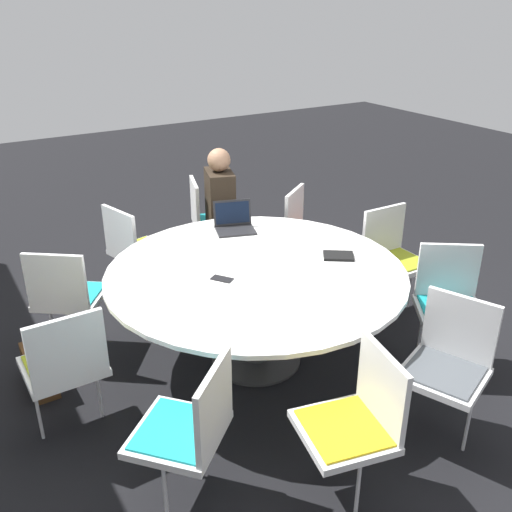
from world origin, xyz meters
The scene contains 17 objects.
ground_plane centered at (0.00, 0.00, 0.00)m, with size 16.00×16.00×0.00m, color black.
conference_table centered at (0.00, 0.00, 0.63)m, with size 2.02×2.02×0.73m.
chair_0 centered at (1.56, -0.43, 0.52)m, with size 0.55×0.54×0.87m.
chair_1 centered at (1.26, 0.41, 0.52)m, with size 0.53×0.52×0.87m.
chair_2 centered at (0.74, 1.10, 0.52)m, with size 0.60×0.60×0.87m.
chair_3 centered at (-0.09, 1.32, 0.52)m, with size 0.43×0.45×0.87m.
chair_4 centered at (-0.93, 0.94, 0.52)m, with size 0.61×0.61×0.87m.
chair_5 centered at (-1.30, 0.21, 0.52)m, with size 0.52×0.50×0.87m.
chair_6 centered at (-1.20, -0.56, 0.52)m, with size 0.57×0.55×0.87m.
chair_7 centered at (-0.70, -1.12, 0.52)m, with size 0.60×0.60×0.87m.
chair_8 centered at (0.06, -1.32, 0.52)m, with size 0.42×0.44×0.87m.
chair_9 centered at (0.83, -1.03, 0.52)m, with size 0.60×0.60×0.87m.
person_0 centered at (1.31, -0.44, 0.71)m, with size 0.41×0.33×1.22m.
laptop centered at (0.71, -0.23, 0.78)m, with size 0.33×0.36×0.21m.
spiral_notebook centered at (-0.13, -0.60, 0.74)m, with size 0.24×0.26×0.02m.
cell_phone centered at (-0.01, 0.26, 0.73)m, with size 0.16×0.14×0.01m.
handbag centered at (0.47, 1.39, 0.14)m, with size 0.36×0.16×0.28m.
Camera 1 is at (-2.94, 1.78, 2.40)m, focal length 40.00 mm.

